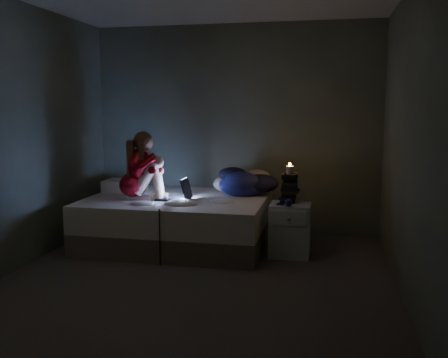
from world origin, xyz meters
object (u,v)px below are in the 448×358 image
(laptop, at_px, (173,188))
(phone, at_px, (281,204))
(woman, at_px, (133,165))
(bed, at_px, (178,221))
(candle, at_px, (290,172))
(nightstand, at_px, (290,230))

(laptop, xyz_separation_m, phone, (1.21, -0.06, -0.11))
(woman, bearing_deg, laptop, -8.83)
(bed, distance_m, laptop, 0.43)
(candle, bearing_deg, phone, -116.34)
(woman, relative_size, nightstand, 1.35)
(bed, bearing_deg, laptop, -89.58)
(nightstand, bearing_deg, bed, 173.43)
(phone, bearing_deg, woman, -166.93)
(nightstand, bearing_deg, candle, 104.46)
(bed, distance_m, phone, 1.27)
(woman, height_order, candle, woman)
(phone, bearing_deg, bed, -176.39)
(bed, height_order, laptop, laptop)
(laptop, bearing_deg, nightstand, 0.66)
(bed, distance_m, woman, 0.82)
(woman, xyz_separation_m, laptop, (0.45, 0.05, -0.25))
(laptop, distance_m, nightstand, 1.36)
(laptop, relative_size, candle, 4.56)
(nightstand, bearing_deg, laptop, 179.88)
(woman, distance_m, nightstand, 1.87)
(laptop, height_order, nightstand, laptop)
(candle, relative_size, phone, 0.57)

